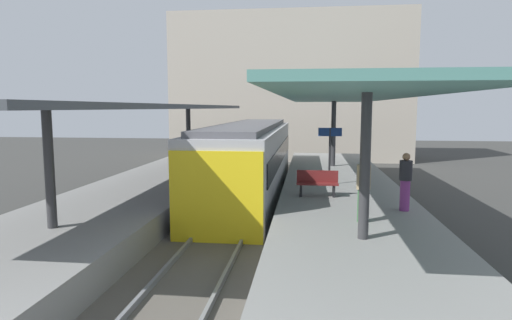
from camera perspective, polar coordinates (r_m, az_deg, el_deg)
The scene contains 14 objects.
ground_plane at distance 15.56m, azimuth -2.74°, elevation -7.97°, with size 80.00×80.00×0.00m, color #383835.
platform_left at distance 16.49m, azimuth -15.95°, elevation -5.59°, with size 4.40×28.00×1.00m, color gray.
platform_right at distance 15.28m, azimuth 11.54°, elevation -6.44°, with size 4.40×28.00×1.00m, color gray.
track_ballast at distance 15.53m, azimuth -2.74°, elevation -7.61°, with size 3.20×28.00×0.20m, color #59544C.
rail_near_side at distance 15.62m, azimuth -5.37°, elevation -6.91°, with size 0.08×28.00×0.14m, color slate.
rail_far_side at distance 15.39m, azimuth -0.08°, elevation -7.09°, with size 0.08×28.00×0.14m, color slate.
commuter_train at distance 19.07m, azimuth -0.80°, elevation 0.08°, with size 2.78×14.29×3.10m.
canopy_left at distance 17.41m, azimuth -14.54°, elevation 6.66°, with size 4.18×21.00×3.10m.
canopy_right at distance 16.28m, azimuth 11.46°, elevation 8.04°, with size 4.18×21.00×3.48m.
platform_bench at distance 14.91m, azimuth 8.03°, elevation -2.92°, with size 1.40×0.41×0.86m.
platform_sign at distance 17.06m, azimuth 9.65°, elevation 2.20°, with size 0.90×0.08×2.21m.
passenger_near_bench at distance 11.70m, azimuth 13.87°, elevation -3.59°, with size 0.36×0.36×1.73m.
passenger_mid_platform at distance 13.33m, azimuth 18.97°, elevation -2.60°, with size 0.36×0.36×1.69m.
station_building_backdrop at distance 34.89m, azimuth 4.54°, elevation 9.34°, with size 18.00×6.00×11.00m, color #A89E8E.
Camera 1 is at (2.52, -14.82, 3.98)m, focal length 30.56 mm.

